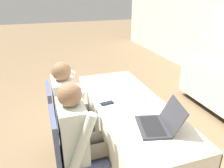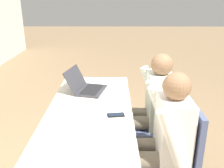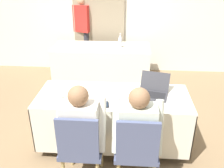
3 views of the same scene
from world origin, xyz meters
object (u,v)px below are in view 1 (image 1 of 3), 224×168
(cell_phone, at_px, (107,103))
(person_white_shirt, at_px, (82,135))
(laptop, at_px, (158,123))
(chair_near_left, at_px, (64,119))
(chair_near_right, at_px, (72,152))
(person_checkered_shirt, at_px, (72,105))

(cell_phone, relative_size, person_white_shirt, 0.13)
(cell_phone, bearing_deg, laptop, 20.33)
(laptop, height_order, chair_near_left, laptop)
(laptop, bearing_deg, person_white_shirt, -94.09)
(chair_near_right, height_order, person_white_shirt, person_white_shirt)
(cell_phone, xyz_separation_m, person_white_shirt, (0.35, -0.34, -0.07))
(cell_phone, height_order, person_white_shirt, person_white_shirt)
(chair_near_left, relative_size, person_checkered_shirt, 0.78)
(cell_phone, xyz_separation_m, person_checkered_shirt, (-0.21, -0.34, -0.07))
(chair_near_right, bearing_deg, person_white_shirt, -90.00)
(cell_phone, distance_m, person_checkered_shirt, 0.41)
(person_white_shirt, bearing_deg, laptop, -107.43)
(laptop, relative_size, person_checkered_shirt, 0.36)
(chair_near_left, xyz_separation_m, person_checkered_shirt, (0.00, 0.10, 0.16))
(cell_phone, relative_size, chair_near_right, 0.16)
(laptop, xyz_separation_m, person_white_shirt, (-0.20, -0.64, -0.11))
(chair_near_left, bearing_deg, person_checkered_shirt, -90.00)
(laptop, height_order, cell_phone, laptop)
(cell_phone, bearing_deg, chair_near_right, -59.39)
(cell_phone, xyz_separation_m, chair_near_right, (0.35, -0.45, -0.23))
(chair_near_right, bearing_deg, laptop, -105.11)
(person_checkered_shirt, bearing_deg, chair_near_left, 90.00)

